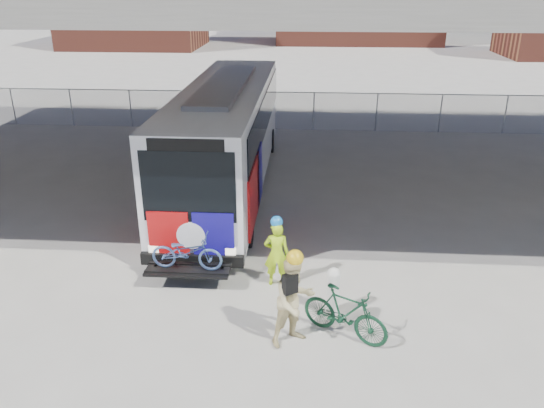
# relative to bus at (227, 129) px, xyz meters

# --- Properties ---
(ground) EXTENTS (160.00, 160.00, 0.00)m
(ground) POSITION_rel_bus_xyz_m (2.00, -4.07, -2.11)
(ground) COLOR #9E9991
(ground) RESTS_ON ground
(bus) EXTENTS (2.67, 12.90, 3.69)m
(bus) POSITION_rel_bus_xyz_m (0.00, 0.00, 0.00)
(bus) COLOR silver
(bus) RESTS_ON ground
(chainlink_fence) EXTENTS (30.00, 0.06, 30.00)m
(chainlink_fence) POSITION_rel_bus_xyz_m (2.00, 7.93, -0.68)
(chainlink_fence) COLOR gray
(chainlink_fence) RESTS_ON ground
(bollard) EXTENTS (0.30, 0.30, 1.13)m
(bollard) POSITION_rel_bus_xyz_m (3.39, -7.46, -1.50)
(bollard) COLOR beige
(bollard) RESTS_ON ground
(cyclist_hivis) EXTENTS (0.62, 0.43, 1.80)m
(cyclist_hivis) POSITION_rel_bus_xyz_m (2.09, -6.33, -1.24)
(cyclist_hivis) COLOR #B5E718
(cyclist_hivis) RESTS_ON ground
(cyclist_tan) EXTENTS (1.17, 1.12, 2.10)m
(cyclist_tan) POSITION_rel_bus_xyz_m (2.57, -8.51, -1.12)
(cyclist_tan) COLOR #D5C388
(cyclist_tan) RESTS_ON ground
(bike_parked) EXTENTS (1.90, 1.39, 1.13)m
(bike_parked) POSITION_rel_bus_xyz_m (3.60, -8.27, -1.54)
(bike_parked) COLOR #123823
(bike_parked) RESTS_ON ground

